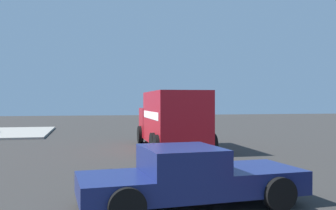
# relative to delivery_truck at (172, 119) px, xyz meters

# --- Properties ---
(ground_plane) EXTENTS (100.00, 100.00, 0.00)m
(ground_plane) POSITION_rel_delivery_truck_xyz_m (-0.45, -0.13, -1.52)
(ground_plane) COLOR #33302D
(delivery_truck) EXTENTS (7.60, 2.93, 2.94)m
(delivery_truck) POSITION_rel_delivery_truck_xyz_m (0.00, 0.00, 0.00)
(delivery_truck) COLOR #AD141E
(delivery_truck) RESTS_ON ground
(pickup_navy) EXTENTS (2.57, 5.34, 1.38)m
(pickup_navy) POSITION_rel_delivery_truck_xyz_m (-10.51, 2.05, -0.79)
(pickup_navy) COLOR navy
(pickup_navy) RESTS_ON ground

